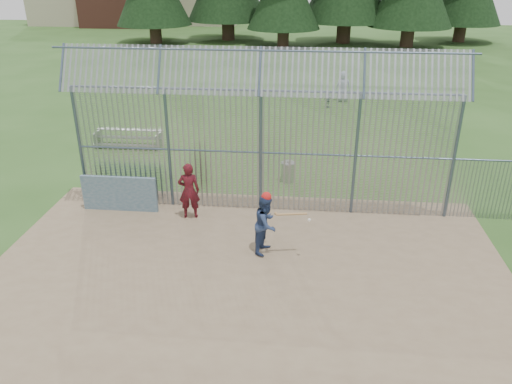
# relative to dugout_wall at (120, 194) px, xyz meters

# --- Properties ---
(ground) EXTENTS (120.00, 120.00, 0.00)m
(ground) POSITION_rel_dugout_wall_xyz_m (4.60, -2.90, -0.62)
(ground) COLOR #2D511E
(ground) RESTS_ON ground
(dirt_infield) EXTENTS (14.00, 10.00, 0.02)m
(dirt_infield) POSITION_rel_dugout_wall_xyz_m (4.60, -3.40, -0.61)
(dirt_infield) COLOR #756047
(dirt_infield) RESTS_ON ground
(dugout_wall) EXTENTS (2.50, 0.12, 1.20)m
(dugout_wall) POSITION_rel_dugout_wall_xyz_m (0.00, 0.00, 0.00)
(dugout_wall) COLOR #38566B
(dugout_wall) RESTS_ON dirt_infield
(batter) EXTENTS (0.87, 0.99, 1.72)m
(batter) POSITION_rel_dugout_wall_xyz_m (5.00, -2.10, 0.26)
(batter) COLOR navy
(batter) RESTS_ON dirt_infield
(onlooker) EXTENTS (0.74, 0.54, 1.85)m
(onlooker) POSITION_rel_dugout_wall_xyz_m (2.40, -0.25, 0.33)
(onlooker) COLOR maroon
(onlooker) RESTS_ON dirt_infield
(bg_kid_standing) EXTENTS (0.93, 0.66, 1.78)m
(bg_kid_standing) POSITION_rel_dugout_wall_xyz_m (8.16, 15.25, 0.27)
(bg_kid_standing) COLOR gray
(bg_kid_standing) RESTS_ON ground
(bg_kid_seated) EXTENTS (0.54, 0.47, 0.87)m
(bg_kid_seated) POSITION_rel_dugout_wall_xyz_m (7.25, 13.68, -0.19)
(bg_kid_seated) COLOR slate
(bg_kid_seated) RESTS_ON ground
(batting_gear) EXTENTS (1.37, 0.52, 0.66)m
(batting_gear) POSITION_rel_dugout_wall_xyz_m (5.14, -2.13, 1.02)
(batting_gear) COLOR red
(batting_gear) RESTS_ON ground
(trash_can) EXTENTS (0.56, 0.56, 0.82)m
(trash_can) POSITION_rel_dugout_wall_xyz_m (5.43, 3.02, -0.24)
(trash_can) COLOR #95969D
(trash_can) RESTS_ON ground
(bleacher) EXTENTS (3.00, 0.95, 0.72)m
(bleacher) POSITION_rel_dugout_wall_xyz_m (-1.79, 6.11, -0.21)
(bleacher) COLOR gray
(bleacher) RESTS_ON ground
(backstop_fence) EXTENTS (20.09, 0.81, 5.30)m
(backstop_fence) POSITION_rel_dugout_wall_xyz_m (6.41, 0.53, 1.74)
(backstop_fence) COLOR #47566B
(backstop_fence) RESTS_ON ground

